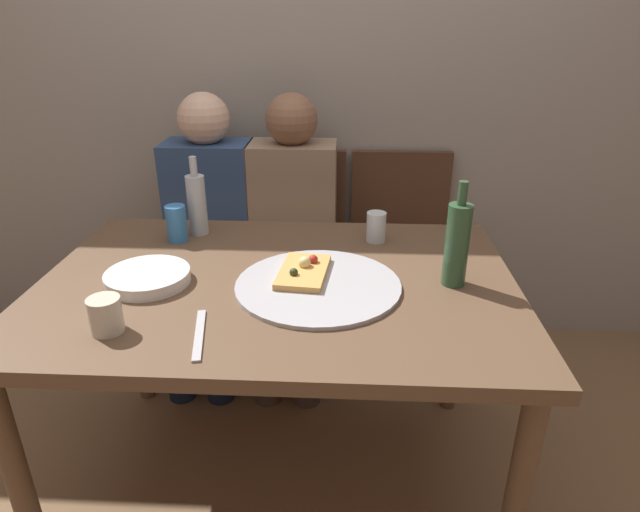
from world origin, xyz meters
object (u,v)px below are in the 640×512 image
dining_table (278,305)px  guest_in_sweater (207,225)px  plate_stack (148,277)px  chair_right (400,243)px  soda_can (176,224)px  guest_in_beanie (292,227)px  chair_middle (296,241)px  beer_bottle (457,244)px  tumbler_near (376,227)px  chair_left (218,240)px  tumbler_far (106,315)px  table_knife (199,334)px  wine_bottle (197,204)px  pizza_tray (318,285)px  pizza_slice_last (304,271)px

dining_table → guest_in_sweater: (-0.39, 0.71, -0.03)m
plate_stack → chair_right: 1.23m
soda_can → guest_in_beanie: size_ratio=0.10×
chair_middle → guest_in_sweater: (-0.35, -0.15, 0.13)m
chair_middle → beer_bottle: bearing=121.4°
tumbler_near → chair_left: size_ratio=0.11×
tumbler_near → tumbler_far: tumbler_near is taller
chair_left → chair_right: size_ratio=1.00×
table_knife → guest_in_sweater: (-0.24, 1.02, -0.12)m
dining_table → chair_left: chair_left is taller
plate_stack → guest_in_beanie: 0.83m
wine_bottle → chair_middle: 0.69m
pizza_tray → plate_stack: 0.48m
table_knife → guest_in_beanie: bearing=-17.4°
pizza_tray → chair_middle: chair_middle is taller
wine_bottle → chair_middle: bearing=62.2°
pizza_slice_last → guest_in_sweater: (-0.46, 0.70, -0.14)m
chair_right → chair_left: bearing=0.0°
chair_middle → plate_stack: bearing=70.2°
wine_bottle → chair_left: wine_bottle is taller
wine_bottle → plate_stack: wine_bottle is taller
beer_bottle → table_knife: (-0.64, -0.30, -0.12)m
chair_right → table_knife: bearing=63.6°
wine_bottle → chair_right: bearing=35.3°
guest_in_sweater → beer_bottle: bearing=141.1°
chair_left → wine_bottle: bearing=98.3°
tumbler_far → soda_can: 0.56m
tumbler_near → guest_in_sweater: guest_in_sweater is taller
pizza_slice_last → chair_left: (-0.46, 0.85, -0.27)m
tumbler_near → chair_right: size_ratio=0.11×
beer_bottle → wine_bottle: bearing=157.3°
pizza_tray → tumbler_near: size_ratio=4.62×
pizza_slice_last → soda_can: soda_can is taller
tumbler_near → tumbler_far: 0.89m
tumbler_near → chair_middle: size_ratio=0.11×
soda_can → pizza_slice_last: bearing=-30.2°
wine_bottle → chair_right: size_ratio=0.30×
beer_bottle → plate_stack: beer_bottle is taller
dining_table → chair_right: 0.98m
chair_middle → guest_in_sweater: 0.41m
tumbler_near → soda_can: soda_can is taller
beer_bottle → guest_in_beanie: (-0.53, 0.71, -0.24)m
dining_table → tumbler_far: 0.49m
table_knife → chair_middle: size_ratio=0.24×
guest_in_beanie → chair_middle: bearing=-90.0°
pizza_slice_last → wine_bottle: size_ratio=0.86×
pizza_tray → chair_right: chair_right is taller
pizza_tray → tumbler_far: 0.55m
pizza_slice_last → guest_in_sweater: size_ratio=0.20×
pizza_slice_last → table_knife: pizza_slice_last is taller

